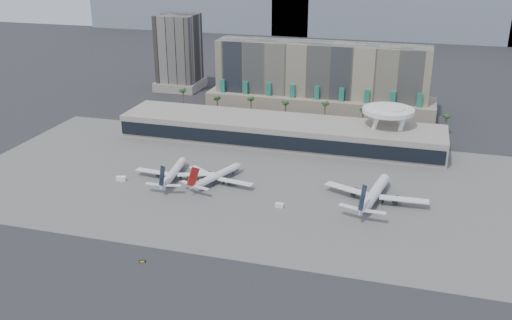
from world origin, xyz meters
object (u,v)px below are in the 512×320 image
(taxiway_sign, at_px, (142,261))
(airliner_right, at_px, (374,193))
(airliner_centre, at_px, (217,176))
(service_vehicle_b, at_px, (279,205))
(service_vehicle_a, at_px, (121,179))
(airliner_left, at_px, (174,172))

(taxiway_sign, bearing_deg, airliner_right, 26.15)
(airliner_right, xyz_separation_m, taxiway_sign, (-70.68, -69.05, -3.46))
(airliner_centre, relative_size, service_vehicle_b, 10.56)
(airliner_centre, relative_size, service_vehicle_a, 8.39)
(airliner_left, distance_m, taxiway_sign, 70.51)
(taxiway_sign, bearing_deg, airliner_centre, 70.26)
(service_vehicle_b, bearing_deg, service_vehicle_a, 172.65)
(service_vehicle_a, bearing_deg, service_vehicle_b, -20.02)
(airliner_left, height_order, airliner_right, airliner_right)
(airliner_left, xyz_separation_m, airliner_right, (88.88, 0.99, 0.61))
(airliner_centre, relative_size, taxiway_sign, 16.75)
(service_vehicle_a, bearing_deg, airliner_centre, -1.74)
(airliner_left, bearing_deg, airliner_right, -6.08)
(service_vehicle_b, bearing_deg, airliner_right, 20.72)
(airliner_left, relative_size, airliner_right, 0.85)
(airliner_left, distance_m, service_vehicle_a, 23.68)
(service_vehicle_a, height_order, service_vehicle_b, service_vehicle_a)
(airliner_left, bearing_deg, service_vehicle_a, -166.29)
(service_vehicle_b, height_order, taxiway_sign, service_vehicle_b)
(airliner_centre, xyz_separation_m, service_vehicle_a, (-42.19, -10.06, -2.19))
(airliner_left, xyz_separation_m, taxiway_sign, (18.20, -68.06, -2.85))
(airliner_left, height_order, service_vehicle_b, airliner_left)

